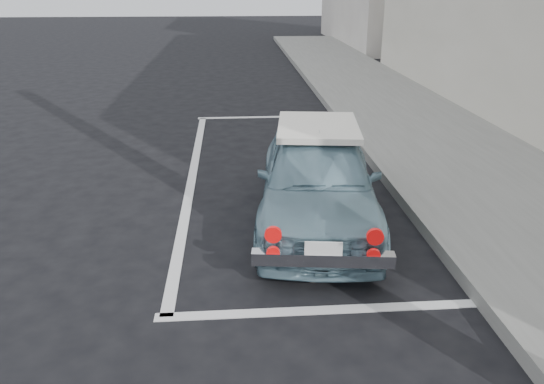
# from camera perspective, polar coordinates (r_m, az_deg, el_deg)

# --- Properties ---
(ground) EXTENTS (80.00, 80.00, 0.00)m
(ground) POSITION_cam_1_polar(r_m,az_deg,el_deg) (5.11, -0.48, -9.68)
(ground) COLOR black
(ground) RESTS_ON ground
(sidewalk) EXTENTS (2.80, 40.00, 0.15)m
(sidewalk) POSITION_cam_1_polar(r_m,az_deg,el_deg) (7.69, 22.93, 0.33)
(sidewalk) COLOR slate
(sidewalk) RESTS_ON ground
(pline_rear) EXTENTS (3.00, 0.12, 0.01)m
(pline_rear) POSITION_cam_1_polar(r_m,az_deg,el_deg) (4.74, 6.13, -12.50)
(pline_rear) COLOR silver
(pline_rear) RESTS_ON ground
(pline_front) EXTENTS (3.00, 0.12, 0.01)m
(pline_front) POSITION_cam_1_polar(r_m,az_deg,el_deg) (11.19, -0.20, 8.07)
(pline_front) COLOR silver
(pline_front) RESTS_ON ground
(pline_side) EXTENTS (0.12, 7.00, 0.01)m
(pline_side) POSITION_cam_1_polar(r_m,az_deg,el_deg) (7.84, -8.57, 1.70)
(pline_side) COLOR silver
(pline_side) RESTS_ON ground
(retro_coupe) EXTENTS (1.73, 3.45, 1.13)m
(retro_coupe) POSITION_cam_1_polar(r_m,az_deg,el_deg) (6.13, 4.92, 1.72)
(retro_coupe) COLOR #7196A6
(retro_coupe) RESTS_ON ground
(cat) EXTENTS (0.21, 0.46, 0.25)m
(cat) POSITION_cam_1_polar(r_m,az_deg,el_deg) (5.09, 4.38, -8.37)
(cat) COLOR #726657
(cat) RESTS_ON ground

